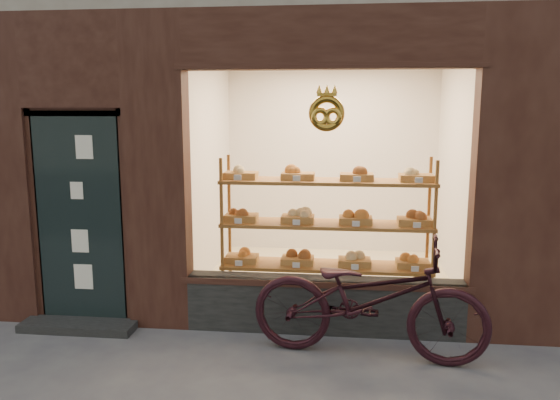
# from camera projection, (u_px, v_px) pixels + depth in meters

# --- Properties ---
(display_shelf) EXTENTS (2.20, 0.45, 1.70)m
(display_shelf) POSITION_uv_depth(u_px,v_px,m) (326.00, 237.00, 5.71)
(display_shelf) COLOR brown
(display_shelf) RESTS_ON ground
(bicycle) EXTENTS (2.15, 0.99, 1.09)m
(bicycle) POSITION_uv_depth(u_px,v_px,m) (368.00, 299.00, 4.80)
(bicycle) COLOR black
(bicycle) RESTS_ON ground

